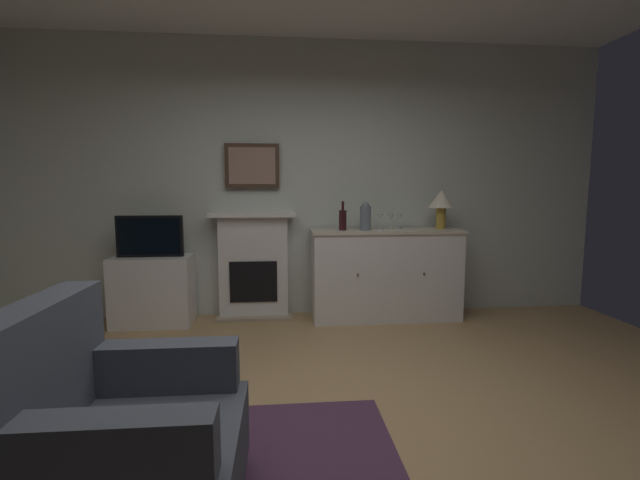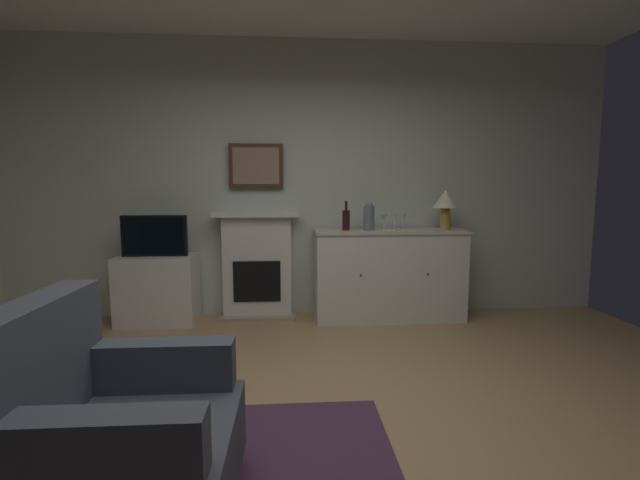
% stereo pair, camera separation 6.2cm
% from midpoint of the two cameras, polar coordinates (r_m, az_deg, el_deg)
% --- Properties ---
extents(ground_plane, '(6.38, 4.86, 0.10)m').
position_cam_midpoint_polar(ground_plane, '(2.59, 0.49, -25.47)').
color(ground_plane, tan).
rests_on(ground_plane, ground).
extents(wall_rear, '(6.38, 0.06, 2.85)m').
position_cam_midpoint_polar(wall_rear, '(4.59, -2.59, 7.92)').
color(wall_rear, silver).
rests_on(wall_rear, ground_plane).
extents(fireplace_unit, '(0.87, 0.30, 1.10)m').
position_cam_midpoint_polar(fireplace_unit, '(4.53, -9.15, -3.28)').
color(fireplace_unit, white).
rests_on(fireplace_unit, ground_plane).
extents(framed_picture, '(0.55, 0.04, 0.45)m').
position_cam_midpoint_polar(framed_picture, '(4.51, -9.36, 9.65)').
color(framed_picture, '#473323').
extents(sideboard_cabinet, '(1.53, 0.49, 0.92)m').
position_cam_midpoint_polar(sideboard_cabinet, '(4.49, 8.23, -4.48)').
color(sideboard_cabinet, white).
rests_on(sideboard_cabinet, ground_plane).
extents(table_lamp, '(0.26, 0.26, 0.40)m').
position_cam_midpoint_polar(table_lamp, '(4.57, 15.37, 4.89)').
color(table_lamp, '#B79338').
rests_on(table_lamp, sideboard_cabinet).
extents(wine_bottle, '(0.08, 0.08, 0.29)m').
position_cam_midpoint_polar(wine_bottle, '(4.30, 2.61, 2.72)').
color(wine_bottle, '#331419').
rests_on(wine_bottle, sideboard_cabinet).
extents(wine_glass_left, '(0.07, 0.07, 0.16)m').
position_cam_midpoint_polar(wine_glass_left, '(4.34, 7.57, 2.90)').
color(wine_glass_left, silver).
rests_on(wine_glass_left, sideboard_cabinet).
extents(wine_glass_center, '(0.07, 0.07, 0.16)m').
position_cam_midpoint_polar(wine_glass_center, '(4.37, 8.96, 2.90)').
color(wine_glass_center, silver).
rests_on(wine_glass_center, sideboard_cabinet).
extents(wine_glass_right, '(0.07, 0.07, 0.16)m').
position_cam_midpoint_polar(wine_glass_right, '(4.48, 10.06, 2.97)').
color(wine_glass_right, silver).
rests_on(wine_glass_right, sideboard_cabinet).
extents(vase_decorative, '(0.11, 0.11, 0.28)m').
position_cam_midpoint_polar(vase_decorative, '(4.31, 5.62, 3.14)').
color(vase_decorative, slate).
rests_on(vase_decorative, sideboard_cabinet).
extents(tv_cabinet, '(0.75, 0.42, 0.68)m').
position_cam_midpoint_polar(tv_cabinet, '(4.58, -21.56, -6.22)').
color(tv_cabinet, white).
rests_on(tv_cabinet, ground_plane).
extents(tv_set, '(0.62, 0.07, 0.40)m').
position_cam_midpoint_polar(tv_set, '(4.48, -21.94, 0.46)').
color(tv_set, black).
rests_on(tv_set, tv_cabinet).
extents(armchair, '(0.82, 0.79, 0.92)m').
position_cam_midpoint_polar(armchair, '(1.99, -26.04, -22.46)').
color(armchair, '#474C56').
rests_on(armchair, ground_plane).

